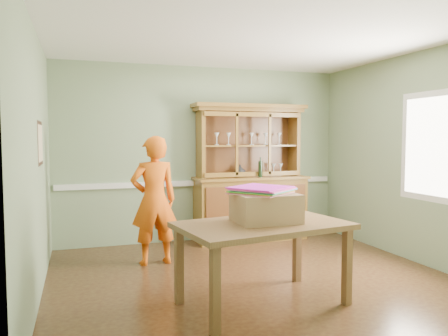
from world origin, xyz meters
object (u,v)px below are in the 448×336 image
object	(u,v)px
china_hutch	(250,192)
dining_table	(263,232)
cardboard_box	(266,208)
person	(154,200)

from	to	relation	value
china_hutch	dining_table	size ratio (longest dim) A/B	1.24
dining_table	cardboard_box	bearing A→B (deg)	32.33
dining_table	cardboard_box	world-z (taller)	cardboard_box
china_hutch	person	xyz separation A→B (m)	(-1.66, -0.87, 0.07)
dining_table	cardboard_box	distance (m)	0.24
cardboard_box	person	xyz separation A→B (m)	(-0.81, 1.64, -0.12)
china_hutch	dining_table	distance (m)	2.70
cardboard_box	person	distance (m)	1.83
china_hutch	person	size ratio (longest dim) A/B	1.30
china_hutch	dining_table	world-z (taller)	china_hutch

